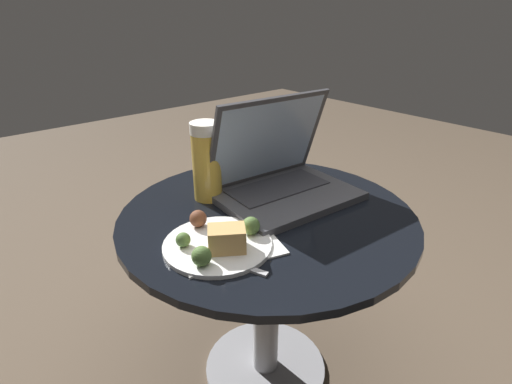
# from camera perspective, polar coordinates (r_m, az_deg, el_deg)

# --- Properties ---
(ground_plane) EXTENTS (6.00, 6.00, 0.00)m
(ground_plane) POSITION_cam_1_polar(r_m,az_deg,el_deg) (1.25, 1.33, -23.81)
(ground_plane) COLOR brown
(table) EXTENTS (0.69, 0.69, 0.51)m
(table) POSITION_cam_1_polar(r_m,az_deg,el_deg) (1.00, 1.55, -9.05)
(table) COLOR #9E9EA3
(table) RESTS_ON ground_plane
(napkin) EXTENTS (0.23, 0.19, 0.00)m
(napkin) POSITION_cam_1_polar(r_m,az_deg,el_deg) (0.81, -3.84, -7.76)
(napkin) COLOR white
(napkin) RESTS_ON table
(laptop) EXTENTS (0.35, 0.27, 0.25)m
(laptop) POSITION_cam_1_polar(r_m,az_deg,el_deg) (1.00, 3.46, 2.21)
(laptop) COLOR #47474C
(laptop) RESTS_ON table
(beer_glass) EXTENTS (0.07, 0.07, 0.19)m
(beer_glass) POSITION_cam_1_polar(r_m,az_deg,el_deg) (0.97, -7.07, 4.36)
(beer_glass) COLOR gold
(beer_glass) RESTS_ON table
(snack_plate) EXTENTS (0.22, 0.22, 0.06)m
(snack_plate) POSITION_cam_1_polar(r_m,az_deg,el_deg) (0.80, -5.38, -6.94)
(snack_plate) COLOR white
(snack_plate) RESTS_ON table
(fork) EXTENTS (0.07, 0.16, 0.00)m
(fork) POSITION_cam_1_polar(r_m,az_deg,el_deg) (0.77, -4.90, -9.59)
(fork) COLOR #B2B2B7
(fork) RESTS_ON table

